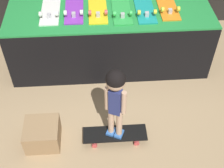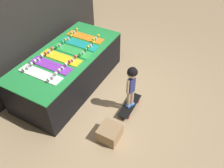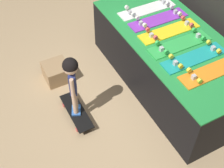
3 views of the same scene
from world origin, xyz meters
The scene contains 11 objects.
ground_plane centered at (0.00, 0.00, 0.00)m, with size 16.00×16.00×0.00m, color tan.
display_rack centered at (0.00, 0.71, 0.36)m, with size 2.27×1.04×0.72m.
skateboard_white_on_rack centered at (-0.64, 0.73, 0.74)m, with size 0.20×0.77×0.09m.
skateboard_purple_on_rack centered at (-0.39, 0.73, 0.74)m, with size 0.20×0.77×0.09m.
skateboard_yellow_on_rack centered at (-0.13, 0.72, 0.74)m, with size 0.20×0.77×0.09m.
skateboard_green_on_rack centered at (0.13, 0.69, 0.74)m, with size 0.20×0.77×0.09m.
skateboard_teal_on_rack centered at (0.39, 0.69, 0.74)m, with size 0.20×0.77×0.09m.
skateboard_orange_on_rack centered at (0.64, 0.73, 0.74)m, with size 0.20×0.77×0.09m.
skateboard_on_floor centered at (-0.02, -0.59, 0.07)m, with size 0.62×0.19×0.09m.
child centered at (-0.02, -0.59, 0.67)m, with size 0.19×0.17×0.83m.
storage_box centered at (-0.72, -0.57, 0.12)m, with size 0.33×0.32×0.24m.
Camera 1 is at (-0.17, -2.36, 2.61)m, focal length 50.00 mm.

